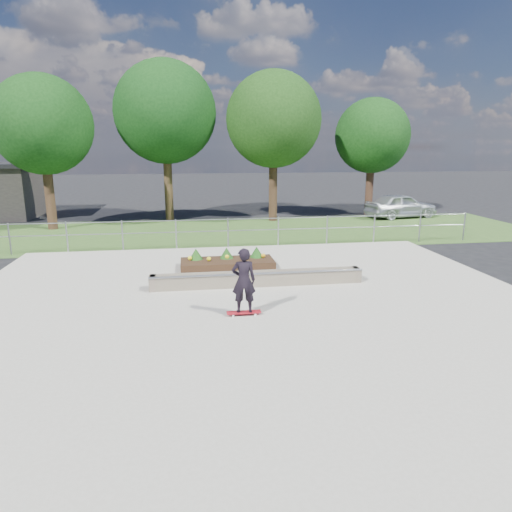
# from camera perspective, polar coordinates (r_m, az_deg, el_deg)

# --- Properties ---
(ground) EXTENTS (120.00, 120.00, 0.00)m
(ground) POSITION_cam_1_polar(r_m,az_deg,el_deg) (10.81, 0.14, -7.56)
(ground) COLOR black
(ground) RESTS_ON ground
(grass_verge) EXTENTS (30.00, 8.00, 0.02)m
(grass_verge) POSITION_cam_1_polar(r_m,az_deg,el_deg) (21.38, -4.34, 3.01)
(grass_verge) COLOR #304F1F
(grass_verge) RESTS_ON ground
(concrete_slab) EXTENTS (15.00, 15.00, 0.06)m
(concrete_slab) POSITION_cam_1_polar(r_m,az_deg,el_deg) (10.80, 0.14, -7.41)
(concrete_slab) COLOR #9F9C8D
(concrete_slab) RESTS_ON ground
(fence) EXTENTS (20.06, 0.06, 1.20)m
(fence) POSITION_cam_1_polar(r_m,az_deg,el_deg) (17.82, -3.52, 3.39)
(fence) COLOR gray
(fence) RESTS_ON ground
(tree_far_left) EXTENTS (4.55, 4.55, 7.15)m
(tree_far_left) POSITION_cam_1_polar(r_m,az_deg,el_deg) (23.89, -25.15, 14.59)
(tree_far_left) COLOR #331F14
(tree_far_left) RESTS_ON ground
(tree_mid_left) EXTENTS (5.25, 5.25, 8.25)m
(tree_mid_left) POSITION_cam_1_polar(r_m,az_deg,el_deg) (25.05, -11.28, 17.18)
(tree_mid_left) COLOR #362515
(tree_mid_left) RESTS_ON ground
(tree_mid_right) EXTENTS (4.90, 4.90, 7.70)m
(tree_mid_right) POSITION_cam_1_polar(r_m,az_deg,el_deg) (24.44, 2.21, 16.63)
(tree_mid_right) COLOR black
(tree_mid_right) RESTS_ON ground
(tree_far_right) EXTENTS (4.20, 4.20, 6.60)m
(tree_far_right) POSITION_cam_1_polar(r_m,az_deg,el_deg) (27.57, 14.33, 14.31)
(tree_far_right) COLOR #331D14
(tree_far_right) RESTS_ON ground
(grind_ledge) EXTENTS (6.00, 0.44, 0.43)m
(grind_ledge) POSITION_cam_1_polar(r_m,az_deg,el_deg) (12.88, 0.22, -2.83)
(grind_ledge) COLOR #655A4A
(grind_ledge) RESTS_ON concrete_slab
(planter_bed) EXTENTS (3.00, 1.20, 0.61)m
(planter_bed) POSITION_cam_1_polar(r_m,az_deg,el_deg) (14.88, -3.62, -0.69)
(planter_bed) COLOR black
(planter_bed) RESTS_ON concrete_slab
(skateboarder) EXTENTS (0.80, 0.39, 1.60)m
(skateboarder) POSITION_cam_1_polar(r_m,az_deg,el_deg) (10.46, -1.55, -3.13)
(skateboarder) COLOR silver
(skateboarder) RESTS_ON concrete_slab
(parked_car) EXTENTS (4.27, 2.32, 1.38)m
(parked_car) POSITION_cam_1_polar(r_m,az_deg,el_deg) (26.91, 17.66, 6.03)
(parked_car) COLOR #A6ABB0
(parked_car) RESTS_ON ground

